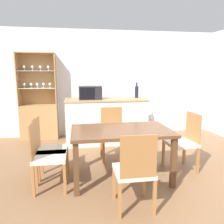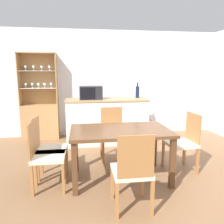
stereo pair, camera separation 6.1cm
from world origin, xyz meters
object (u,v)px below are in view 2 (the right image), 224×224
Objects in this scene: dining_chair_side_left_near at (45,155)px; wine_bottle at (137,92)px; dining_chair_head_far at (113,134)px; display_cabinet at (40,114)px; dining_table at (120,136)px; dining_chair_side_left_far at (48,149)px; microwave at (91,93)px; dining_chair_head_near at (132,171)px; dining_chair_side_right_far at (183,142)px.

wine_bottle is at bearing 137.62° from dining_chair_side_left_near.
display_cabinet is at bearing -44.32° from dining_chair_head_far.
dining_table is at bearing -111.74° from wine_bottle.
dining_chair_side_left_near is at bearing 41.02° from dining_chair_head_far.
microwave is (0.70, 1.56, 0.66)m from dining_chair_side_left_far.
dining_chair_side_left_far is (0.46, -2.12, -0.11)m from display_cabinet.
dining_chair_side_left_far and dining_chair_head_near have the same top height.
microwave is at bearing 37.43° from dining_chair_side_right_far.
dining_chair_side_right_far is 2.18m from microwave.
display_cabinet is 4.15× the size of microwave.
dining_table is 1.99m from wine_bottle.
microwave is (-0.34, 1.69, 0.48)m from dining_table.
dining_chair_side_left_near is 1.21m from dining_chair_head_near.
dining_chair_side_left_far is at bearing -136.45° from wine_bottle.
wine_bottle is at bearing -11.57° from display_cabinet.
dining_chair_head_near and dining_chair_head_far have the same top height.
dining_chair_head_near is (1.50, -3.01, -0.11)m from display_cabinet.
dining_chair_side_left_near is 1.00× the size of dining_chair_head_near.
dining_chair_side_right_far is 2.07m from dining_chair_side_left_far.
microwave is 1.06m from wine_bottle.
wine_bottle is at bearing 68.26° from dining_table.
dining_table is 1.06m from dining_chair_side_left_near.
wine_bottle is (2.22, -0.45, 0.55)m from display_cabinet.
dining_table is at bearing -78.77° from microwave.
wine_bottle reaches higher than dining_table.
dining_chair_side_left_near is 2.69m from wine_bottle.
display_cabinet is 5.78× the size of wine_bottle.
wine_bottle is at bearing -124.06° from dining_chair_head_far.
dining_chair_side_left_far is at bearing 31.71° from dining_chair_head_far.
dining_chair_side_right_far is at bearing 7.23° from dining_table.
dining_chair_head_near is at bearing -63.50° from display_cabinet.
dining_chair_head_far is at bearing -44.84° from display_cabinet.
dining_chair_side_left_far is 1.21m from dining_chair_head_far.
dining_chair_head_near is 2.73m from wine_bottle.
dining_chair_head_far is 1.93× the size of microwave.
dining_chair_side_left_near and dining_chair_head_far have the same top height.
dining_chair_side_left_near is at bearing 93.15° from dining_chair_side_right_far.
dining_chair_side_left_far is 2.69× the size of wine_bottle.
dining_chair_side_left_far is 1.00× the size of dining_chair_side_left_near.
dining_chair_head_far is 2.69× the size of wine_bottle.
display_cabinet is at bearing -165.31° from dining_chair_side_left_far.
display_cabinet reaches higher than dining_chair_side_left_far.
display_cabinet reaches higher than dining_chair_head_near.
display_cabinet is 2.43m from dining_chair_side_left_near.
dining_chair_head_far is at bearing -70.14° from microwave.
display_cabinet reaches higher than dining_chair_side_left_near.
dining_chair_head_far is at bearing 89.97° from dining_table.
dining_chair_side_left_near is 1.93× the size of microwave.
dining_chair_side_right_far is 2.69× the size of wine_bottle.
dining_chair_side_left_near is at bearing -78.97° from display_cabinet.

